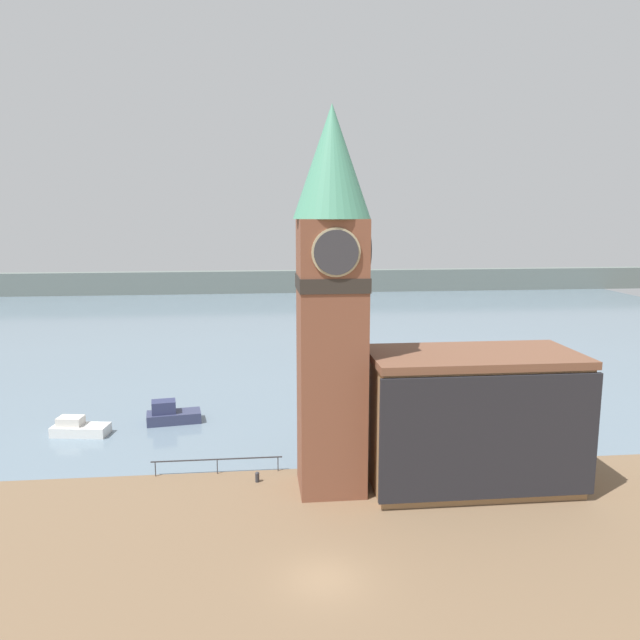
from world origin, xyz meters
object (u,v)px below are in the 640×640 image
Objects in this scene: boat_near at (171,414)px; mooring_bollard_near at (257,476)px; boat_far at (79,428)px; clock_tower at (332,293)px; pier_building at (472,419)px.

boat_near reaches higher than mooring_bollard_near.
boat_near reaches higher than boat_far.
clock_tower is 33.69× the size of mooring_bollard_near.
boat_near is 6.65× the size of mooring_bollard_near.
boat_near is at bearing 145.60° from pier_building.
pier_building reaches higher than mooring_bollard_near.
clock_tower is at bearing -58.22° from boat_near.
boat_near is at bearing 119.53° from mooring_bollard_near.
clock_tower is 22.47m from boat_near.
clock_tower is 13.58m from mooring_bollard_near.
clock_tower is 5.07× the size of boat_near.
boat_near is 1.02× the size of boat_far.
pier_building is (9.33, -0.42, -8.48)m from clock_tower.
clock_tower is 12.61m from pier_building.
pier_building is 14.88m from mooring_bollard_near.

